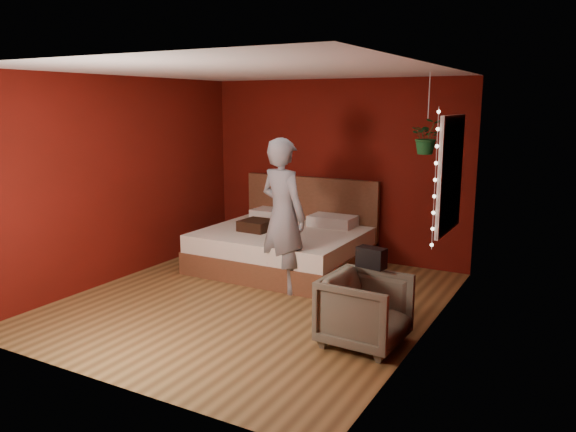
% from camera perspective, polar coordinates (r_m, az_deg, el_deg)
% --- Properties ---
extents(floor, '(4.50, 4.50, 0.00)m').
position_cam_1_polar(floor, '(6.62, -3.47, -8.56)').
color(floor, olive).
rests_on(floor, ground).
extents(room_walls, '(4.04, 4.54, 2.62)m').
position_cam_1_polar(room_walls, '(6.25, -3.66, 6.06)').
color(room_walls, '#570E09').
rests_on(room_walls, ground).
extents(window, '(0.05, 0.97, 1.27)m').
position_cam_1_polar(window, '(6.34, 16.13, 4.09)').
color(window, white).
rests_on(window, room_walls).
extents(fairy_lights, '(0.04, 0.04, 1.45)m').
position_cam_1_polar(fairy_lights, '(5.84, 14.72, 3.57)').
color(fairy_lights, silver).
rests_on(fairy_lights, room_walls).
extents(bed, '(2.14, 1.82, 1.18)m').
position_cam_1_polar(bed, '(7.85, -0.24, -3.00)').
color(bed, brown).
rests_on(bed, ground).
extents(person, '(0.78, 0.63, 1.87)m').
position_cam_1_polar(person, '(6.73, -0.51, 0.04)').
color(person, gray).
rests_on(person, ground).
extents(armchair, '(0.78, 0.76, 0.68)m').
position_cam_1_polar(armchair, '(5.41, 7.84, -9.48)').
color(armchair, '#6C6A55').
rests_on(armchair, ground).
extents(handbag, '(0.30, 0.19, 0.20)m').
position_cam_1_polar(handbag, '(5.54, 8.48, -4.20)').
color(handbag, black).
rests_on(handbag, armchair).
extents(throw_pillow, '(0.42, 0.42, 0.14)m').
position_cam_1_polar(throw_pillow, '(7.73, -3.20, -0.95)').
color(throw_pillow, black).
rests_on(throw_pillow, bed).
extents(hanging_plant, '(0.45, 0.43, 0.92)m').
position_cam_1_polar(hanging_plant, '(6.64, 13.95, 7.85)').
color(hanging_plant, silver).
rests_on(hanging_plant, room_walls).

